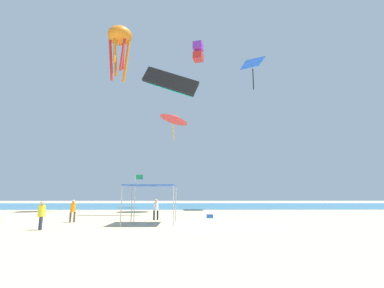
{
  "coord_description": "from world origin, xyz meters",
  "views": [
    {
      "loc": [
        -1.69,
        -19.56,
        2.13
      ],
      "look_at": [
        -1.36,
        14.76,
        8.07
      ],
      "focal_mm": 26.31,
      "sensor_mm": 36.0,
      "label": 1
    }
  ],
  "objects_px": {
    "person_leftmost": "(41,213)",
    "kite_octopus_orange": "(120,38)",
    "person_near_tent": "(156,208)",
    "kite_parafoil_black": "(171,82)",
    "kite_delta_red": "(174,118)",
    "person_central": "(73,209)",
    "canopy_tent": "(151,187)",
    "kite_diamond_blue": "(253,65)",
    "cooler_box": "(210,216)",
    "banner_flag": "(136,193)",
    "kite_box_purple": "(198,52)"
  },
  "relations": [
    {
      "from": "banner_flag",
      "to": "kite_parafoil_black",
      "type": "xyz_separation_m",
      "value": [
        2.05,
        6.15,
        11.33
      ]
    },
    {
      "from": "person_leftmost",
      "to": "kite_delta_red",
      "type": "bearing_deg",
      "value": 117.98
    },
    {
      "from": "cooler_box",
      "to": "kite_box_purple",
      "type": "distance_m",
      "value": 28.57
    },
    {
      "from": "cooler_box",
      "to": "kite_delta_red",
      "type": "distance_m",
      "value": 13.75
    },
    {
      "from": "kite_parafoil_black",
      "to": "kite_delta_red",
      "type": "distance_m",
      "value": 5.44
    },
    {
      "from": "person_central",
      "to": "kite_parafoil_black",
      "type": "xyz_separation_m",
      "value": [
        6.56,
        6.38,
        12.48
      ]
    },
    {
      "from": "kite_parafoil_black",
      "to": "kite_delta_red",
      "type": "relative_size",
      "value": 1.51
    },
    {
      "from": "person_leftmost",
      "to": "kite_box_purple",
      "type": "xyz_separation_m",
      "value": [
        9.99,
        23.68,
        22.8
      ]
    },
    {
      "from": "person_near_tent",
      "to": "kite_octopus_orange",
      "type": "height_order",
      "value": "kite_octopus_orange"
    },
    {
      "from": "person_central",
      "to": "kite_delta_red",
      "type": "bearing_deg",
      "value": -163.54
    },
    {
      "from": "canopy_tent",
      "to": "kite_delta_red",
      "type": "height_order",
      "value": "kite_delta_red"
    },
    {
      "from": "person_leftmost",
      "to": "kite_box_purple",
      "type": "relative_size",
      "value": 0.54
    },
    {
      "from": "canopy_tent",
      "to": "kite_diamond_blue",
      "type": "height_order",
      "value": "kite_diamond_blue"
    },
    {
      "from": "kite_delta_red",
      "to": "cooler_box",
      "type": "bearing_deg",
      "value": 15.9
    },
    {
      "from": "kite_diamond_blue",
      "to": "person_central",
      "type": "bearing_deg",
      "value": -54.25
    },
    {
      "from": "banner_flag",
      "to": "cooler_box",
      "type": "height_order",
      "value": "banner_flag"
    },
    {
      "from": "kite_octopus_orange",
      "to": "kite_diamond_blue",
      "type": "height_order",
      "value": "kite_octopus_orange"
    },
    {
      "from": "person_central",
      "to": "cooler_box",
      "type": "bearing_deg",
      "value": 155.61
    },
    {
      "from": "person_near_tent",
      "to": "kite_diamond_blue",
      "type": "relative_size",
      "value": 0.39
    },
    {
      "from": "kite_delta_red",
      "to": "person_central",
      "type": "bearing_deg",
      "value": -39.37
    },
    {
      "from": "kite_octopus_orange",
      "to": "kite_diamond_blue",
      "type": "xyz_separation_m",
      "value": [
        17.6,
        2.6,
        -2.27
      ]
    },
    {
      "from": "person_near_tent",
      "to": "kite_parafoil_black",
      "type": "relative_size",
      "value": 0.27
    },
    {
      "from": "person_near_tent",
      "to": "cooler_box",
      "type": "relative_size",
      "value": 2.84
    },
    {
      "from": "person_near_tent",
      "to": "kite_delta_red",
      "type": "relative_size",
      "value": 0.41
    },
    {
      "from": "person_leftmost",
      "to": "kite_octopus_orange",
      "type": "distance_m",
      "value": 26.36
    },
    {
      "from": "cooler_box",
      "to": "kite_delta_red",
      "type": "xyz_separation_m",
      "value": [
        -3.53,
        7.84,
        10.74
      ]
    },
    {
      "from": "canopy_tent",
      "to": "kite_parafoil_black",
      "type": "xyz_separation_m",
      "value": [
        0.71,
        7.61,
        10.91
      ]
    },
    {
      "from": "kite_parafoil_black",
      "to": "kite_delta_red",
      "type": "height_order",
      "value": "kite_parafoil_black"
    },
    {
      "from": "person_central",
      "to": "banner_flag",
      "type": "distance_m",
      "value": 4.66
    },
    {
      "from": "kite_parafoil_black",
      "to": "kite_diamond_blue",
      "type": "height_order",
      "value": "kite_diamond_blue"
    },
    {
      "from": "kite_parafoil_black",
      "to": "canopy_tent",
      "type": "bearing_deg",
      "value": -88.42
    },
    {
      "from": "cooler_box",
      "to": "person_near_tent",
      "type": "bearing_deg",
      "value": -160.49
    },
    {
      "from": "person_leftmost",
      "to": "cooler_box",
      "type": "xyz_separation_m",
      "value": [
        10.4,
        7.56,
        -0.79
      ]
    },
    {
      "from": "banner_flag",
      "to": "kite_parafoil_black",
      "type": "height_order",
      "value": "kite_parafoil_black"
    },
    {
      "from": "banner_flag",
      "to": "cooler_box",
      "type": "bearing_deg",
      "value": 28.45
    },
    {
      "from": "kite_box_purple",
      "to": "kite_delta_red",
      "type": "relative_size",
      "value": 0.78
    },
    {
      "from": "banner_flag",
      "to": "kite_diamond_blue",
      "type": "xyz_separation_m",
      "value": [
        12.64,
        14.49,
        17.27
      ]
    },
    {
      "from": "cooler_box",
      "to": "kite_octopus_orange",
      "type": "bearing_deg",
      "value": 140.69
    },
    {
      "from": "banner_flag",
      "to": "kite_box_purple",
      "type": "relative_size",
      "value": 1.14
    },
    {
      "from": "banner_flag",
      "to": "kite_box_purple",
      "type": "height_order",
      "value": "kite_box_purple"
    },
    {
      "from": "person_leftmost",
      "to": "cooler_box",
      "type": "height_order",
      "value": "person_leftmost"
    },
    {
      "from": "cooler_box",
      "to": "banner_flag",
      "type": "bearing_deg",
      "value": -151.55
    },
    {
      "from": "person_leftmost",
      "to": "person_central",
      "type": "xyz_separation_m",
      "value": [
        0.12,
        4.21,
        -0.02
      ]
    },
    {
      "from": "kite_parafoil_black",
      "to": "kite_diamond_blue",
      "type": "distance_m",
      "value": 14.74
    },
    {
      "from": "person_near_tent",
      "to": "person_central",
      "type": "bearing_deg",
      "value": 26.46
    },
    {
      "from": "canopy_tent",
      "to": "cooler_box",
      "type": "bearing_deg",
      "value": 46.04
    },
    {
      "from": "canopy_tent",
      "to": "kite_box_purple",
      "type": "distance_m",
      "value": 29.93
    },
    {
      "from": "person_leftmost",
      "to": "banner_flag",
      "type": "distance_m",
      "value": 6.52
    },
    {
      "from": "canopy_tent",
      "to": "cooler_box",
      "type": "distance_m",
      "value": 6.79
    },
    {
      "from": "person_leftmost",
      "to": "banner_flag",
      "type": "height_order",
      "value": "banner_flag"
    }
  ]
}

